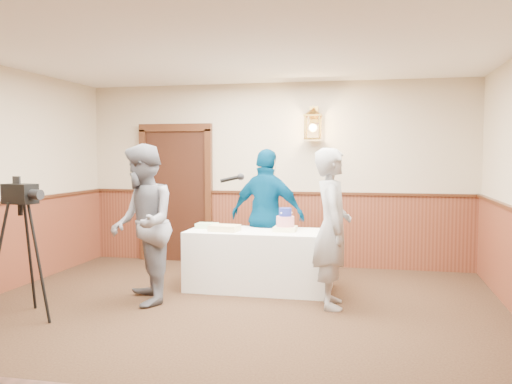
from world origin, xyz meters
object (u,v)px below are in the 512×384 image
tiered_cake (285,222)px  baker (332,228)px  display_table (259,260)px  assistant_p (267,216)px  sheet_cake_yellow (225,228)px  interviewer (142,224)px  sheet_cake_green (207,226)px  tv_camera_rig (22,259)px

tiered_cake → baker: (0.63, -0.62, 0.03)m
display_table → assistant_p: (0.02, 0.41, 0.52)m
sheet_cake_yellow → baker: bearing=-18.8°
display_table → assistant_p: assistant_p is taller
tiered_cake → interviewer: bearing=-147.5°
interviewer → baker: 2.15m
sheet_cake_yellow → baker: size_ratio=0.20×
sheet_cake_yellow → sheet_cake_green: size_ratio=1.32×
baker → tiered_cake: bearing=36.3°
sheet_cake_yellow → assistant_p: bearing=50.9°
baker → tv_camera_rig: (-3.10, -1.13, -0.26)m
display_table → tv_camera_rig: 2.77m
sheet_cake_yellow → tv_camera_rig: tv_camera_rig is taller
display_table → tiered_cake: 0.59m
tv_camera_rig → tiered_cake: bearing=48.6°
sheet_cake_green → tv_camera_rig: size_ratio=0.19×
display_table → sheet_cake_yellow: (-0.42, -0.13, 0.41)m
display_table → interviewer: bearing=-141.4°
interviewer → tv_camera_rig: interviewer is taller
display_table → tv_camera_rig: tv_camera_rig is taller
tiered_cake → assistant_p: size_ratio=0.16×
display_table → tv_camera_rig: size_ratio=1.28×
baker → tv_camera_rig: baker is taller
display_table → sheet_cake_yellow: bearing=-162.8°
sheet_cake_green → tv_camera_rig: tv_camera_rig is taller
interviewer → assistant_p: size_ratio=1.03×
sheet_cake_yellow → sheet_cake_green: sheet_cake_yellow is taller
display_table → sheet_cake_yellow: size_ratio=5.08×
tiered_cake → sheet_cake_green: (-1.04, 0.07, -0.08)m
tiered_cake → assistant_p: 0.50m
sheet_cake_green → tiered_cake: bearing=-3.6°
display_table → tv_camera_rig: bearing=-141.2°
assistant_p → tv_camera_rig: 3.06m
sheet_cake_yellow → baker: 1.45m
interviewer → tv_camera_rig: size_ratio=1.30×
sheet_cake_green → assistant_p: 0.81m
sheet_cake_yellow → tiered_cake: bearing=11.4°
sheet_cake_yellow → interviewer: size_ratio=0.19×
assistant_p → tv_camera_rig: size_ratio=1.27×
display_table → assistant_p: 0.66m
display_table → baker: bearing=-32.0°
display_table → tiered_cake: size_ratio=6.22×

